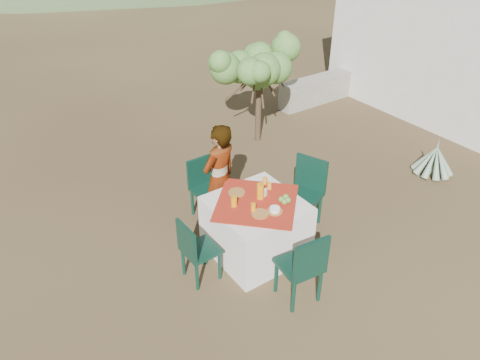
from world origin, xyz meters
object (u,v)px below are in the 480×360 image
agave (434,160)px  guesthouse (469,30)px  chair_right (306,189)px  chair_far (205,185)px  chair_near (304,266)px  juice_pitcher (260,191)px  chair_left (195,249)px  shrub_tree (260,70)px  person (220,179)px  table (256,228)px

agave → guesthouse: size_ratio=0.16×
agave → guesthouse: guesthouse is taller
agave → chair_right: bearing=175.5°
chair_far → chair_near: chair_near is taller
chair_near → agave: size_ratio=1.35×
agave → juice_pitcher: bearing=177.9°
chair_left → guesthouse: 7.37m
shrub_tree → juice_pitcher: shrub_tree is taller
chair_left → person: bearing=-49.7°
chair_near → juice_pitcher: bearing=-92.7°
chair_left → guesthouse: size_ratio=0.20×
shrub_tree → guesthouse: guesthouse is taller
chair_right → agave: size_ratio=1.41×
chair_right → person: 1.16m
juice_pitcher → guesthouse: bearing=13.3°
chair_right → agave: 2.58m
shrub_tree → chair_near: bearing=-119.8°
juice_pitcher → person: bearing=103.9°
table → chair_far: (-0.09, 1.06, 0.09)m
person → shrub_tree: 2.70m
person → shrub_tree: (1.96, 1.78, 0.53)m
chair_far → chair_right: 1.37m
chair_far → person: (0.02, -0.36, 0.28)m
juice_pitcher → table: bearing=-153.5°
table → shrub_tree: shrub_tree is taller
agave → juice_pitcher: juice_pitcher is taller
chair_left → chair_near: bearing=-141.8°
chair_left → shrub_tree: size_ratio=0.51×
table → juice_pitcher: juice_pitcher is taller
agave → guesthouse: bearing=29.3°
person → agave: person is taller
shrub_tree → chair_far: bearing=-144.3°
shrub_tree → agave: bearing=-58.5°
guesthouse → shrub_tree: bearing=167.6°
table → agave: (3.46, -0.08, -0.15)m
chair_near → agave: 3.64m
chair_left → chair_right: bearing=-87.5°
table → juice_pitcher: bearing=26.5°
shrub_tree → agave: shrub_tree is taller
chair_near → shrub_tree: size_ratio=0.57×
table → person: person is taller
chair_left → agave: bearing=-92.3°
chair_left → shrub_tree: bearing=-49.1°
chair_right → shrub_tree: bearing=135.6°
agave → table: bearing=178.6°
chair_left → shrub_tree: (2.74, 2.47, 0.83)m
table → person: size_ratio=0.86×
table → chair_left: (-0.85, 0.01, 0.08)m
person → juice_pitcher: (0.16, -0.65, 0.11)m
shrub_tree → guesthouse: (4.40, -0.97, 0.22)m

